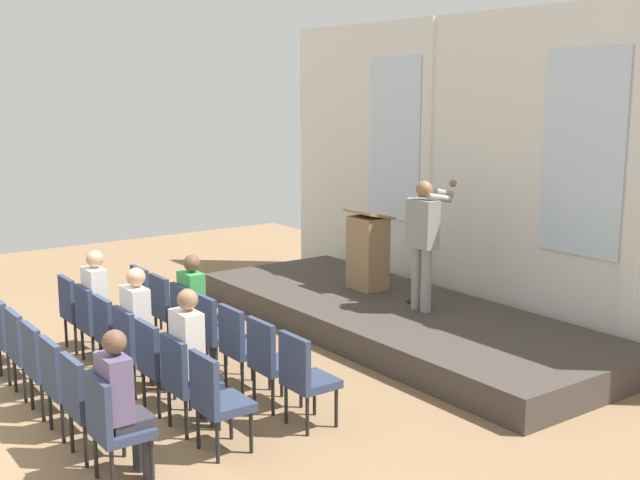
% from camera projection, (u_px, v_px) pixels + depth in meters
% --- Properties ---
extents(ground_plane, '(16.92, 16.92, 0.00)m').
position_uv_depth(ground_plane, '(11.00, 422.00, 7.86)').
color(ground_plane, '#846647').
extents(rear_partition, '(8.68, 0.14, 4.25)m').
position_uv_depth(rear_partition, '(480.00, 167.00, 11.19)').
color(rear_partition, silver).
rests_on(rear_partition, ground).
extents(stage_platform, '(6.38, 2.40, 0.37)m').
position_uv_depth(stage_platform, '(396.00, 319.00, 10.71)').
color(stage_platform, '#3F3833').
rests_on(stage_platform, ground).
extents(speaker, '(0.51, 0.69, 1.70)m').
position_uv_depth(speaker, '(423.00, 235.00, 10.30)').
color(speaker, gray).
rests_on(speaker, stage_platform).
extents(mic_stand, '(0.28, 0.28, 1.55)m').
position_uv_depth(mic_stand, '(418.00, 278.00, 10.79)').
color(mic_stand, black).
rests_on(mic_stand, stage_platform).
extents(lectern, '(0.60, 0.48, 1.16)m').
position_uv_depth(lectern, '(368.00, 251.00, 11.49)').
color(lectern, '#93724C').
rests_on(lectern, stage_platform).
extents(chair_r0_c0, '(0.46, 0.44, 0.94)m').
position_uv_depth(chair_r0_c0, '(148.00, 297.00, 10.49)').
color(chair_r0_c0, black).
rests_on(chair_r0_c0, ground).
extents(chair_r0_c1, '(0.46, 0.44, 0.94)m').
position_uv_depth(chair_r0_c1, '(168.00, 306.00, 10.01)').
color(chair_r0_c1, black).
rests_on(chair_r0_c1, ground).
extents(chair_r0_c2, '(0.46, 0.44, 0.94)m').
position_uv_depth(chair_r0_c2, '(190.00, 317.00, 9.54)').
color(chair_r0_c2, black).
rests_on(chair_r0_c2, ground).
extents(audience_r0_c2, '(0.36, 0.39, 1.29)m').
position_uv_depth(audience_r0_c2, '(196.00, 301.00, 9.55)').
color(audience_r0_c2, '#2D2D33').
rests_on(audience_r0_c2, ground).
extents(chair_r0_c3, '(0.46, 0.44, 0.94)m').
position_uv_depth(chair_r0_c3, '(214.00, 329.00, 9.06)').
color(chair_r0_c3, black).
rests_on(chair_r0_c3, ground).
extents(chair_r0_c4, '(0.46, 0.44, 0.94)m').
position_uv_depth(chair_r0_c4, '(241.00, 343.00, 8.59)').
color(chair_r0_c4, black).
rests_on(chair_r0_c4, ground).
extents(chair_r0_c5, '(0.46, 0.44, 0.94)m').
position_uv_depth(chair_r0_c5, '(271.00, 358.00, 8.11)').
color(chair_r0_c5, black).
rests_on(chair_r0_c5, ground).
extents(chair_r0_c6, '(0.46, 0.44, 0.94)m').
position_uv_depth(chair_r0_c6, '(304.00, 374.00, 7.64)').
color(chair_r0_c6, black).
rests_on(chair_r0_c6, ground).
extents(chair_r1_c0, '(0.46, 0.44, 0.94)m').
position_uv_depth(chair_r1_c0, '(77.00, 308.00, 9.94)').
color(chair_r1_c0, black).
rests_on(chair_r1_c0, ground).
extents(chair_r1_c1, '(0.46, 0.44, 0.94)m').
position_uv_depth(chair_r1_c1, '(94.00, 319.00, 9.46)').
color(chair_r1_c1, black).
rests_on(chair_r1_c1, ground).
extents(audience_r1_c1, '(0.36, 0.39, 1.36)m').
position_uv_depth(audience_r1_c1, '(100.00, 300.00, 9.47)').
color(audience_r1_c1, '#2D2D33').
rests_on(audience_r1_c1, ground).
extents(chair_r1_c2, '(0.46, 0.44, 0.94)m').
position_uv_depth(chair_r1_c2, '(113.00, 331.00, 8.99)').
color(chair_r1_c2, black).
rests_on(chair_r1_c2, ground).
extents(chair_r1_c3, '(0.46, 0.44, 0.94)m').
position_uv_depth(chair_r1_c3, '(135.00, 345.00, 8.51)').
color(chair_r1_c3, black).
rests_on(chair_r1_c3, ground).
extents(audience_r1_c3, '(0.36, 0.39, 1.37)m').
position_uv_depth(audience_r1_c3, '(141.00, 323.00, 8.52)').
color(audience_r1_c3, '#2D2D33').
rests_on(audience_r1_c3, ground).
extents(chair_r1_c4, '(0.46, 0.44, 0.94)m').
position_uv_depth(chair_r1_c4, '(158.00, 360.00, 8.04)').
color(chair_r1_c4, black).
rests_on(chair_r1_c4, ground).
extents(chair_r1_c5, '(0.46, 0.44, 0.94)m').
position_uv_depth(chair_r1_c5, '(185.00, 377.00, 7.56)').
color(chair_r1_c5, black).
rests_on(chair_r1_c5, ground).
extents(audience_r1_c5, '(0.36, 0.39, 1.39)m').
position_uv_depth(audience_r1_c5, '(192.00, 352.00, 7.56)').
color(audience_r1_c5, '#2D2D33').
rests_on(audience_r1_c5, ground).
extents(chair_r1_c6, '(0.46, 0.44, 0.94)m').
position_uv_depth(chair_r1_c6, '(216.00, 397.00, 7.09)').
color(chair_r1_c6, black).
rests_on(chair_r1_c6, ground).
extents(chair_r2_c1, '(0.46, 0.44, 0.94)m').
position_uv_depth(chair_r2_c1, '(11.00, 333.00, 8.91)').
color(chair_r2_c1, black).
rests_on(chair_r2_c1, ground).
extents(chair_r2_c2, '(0.46, 0.44, 0.94)m').
position_uv_depth(chair_r2_c2, '(27.00, 347.00, 8.44)').
color(chair_r2_c2, black).
rests_on(chair_r2_c2, ground).
extents(chair_r2_c3, '(0.46, 0.44, 0.94)m').
position_uv_depth(chair_r2_c3, '(44.00, 363.00, 7.96)').
color(chair_r2_c3, black).
rests_on(chair_r2_c3, ground).
extents(chair_r2_c4, '(0.46, 0.44, 0.94)m').
position_uv_depth(chair_r2_c4, '(64.00, 380.00, 7.49)').
color(chair_r2_c4, black).
rests_on(chair_r2_c4, ground).
extents(chair_r2_c5, '(0.46, 0.44, 0.94)m').
position_uv_depth(chair_r2_c5, '(87.00, 400.00, 7.01)').
color(chair_r2_c5, black).
rests_on(chair_r2_c5, ground).
extents(chair_r2_c6, '(0.46, 0.44, 0.94)m').
position_uv_depth(chair_r2_c6, '(113.00, 422.00, 6.54)').
color(chair_r2_c6, black).
rests_on(chair_r2_c6, ground).
extents(audience_r2_c6, '(0.36, 0.39, 1.31)m').
position_uv_depth(audience_r2_c6, '(121.00, 398.00, 6.55)').
color(audience_r2_c6, '#2D2D33').
rests_on(audience_r2_c6, ground).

